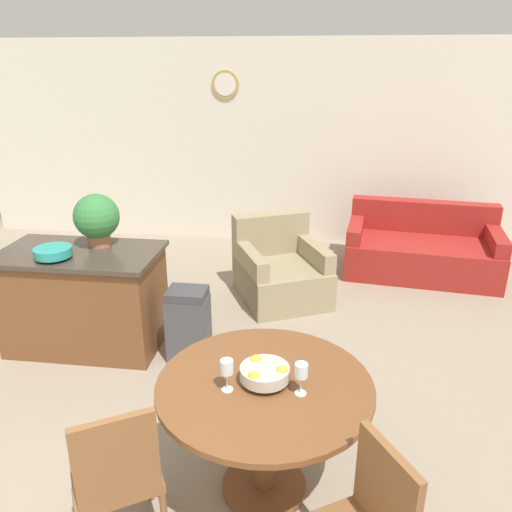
# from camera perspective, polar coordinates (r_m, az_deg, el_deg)

# --- Properties ---
(wall_back) EXTENTS (8.00, 0.09, 2.70)m
(wall_back) POSITION_cam_1_polar(r_m,az_deg,el_deg) (6.94, 0.44, 12.65)
(wall_back) COLOR silver
(wall_back) RESTS_ON ground_plane
(dining_table) EXTENTS (1.19, 1.19, 0.75)m
(dining_table) POSITION_cam_1_polar(r_m,az_deg,el_deg) (2.91, 0.98, -17.00)
(dining_table) COLOR brown
(dining_table) RESTS_ON ground_plane
(dining_chair_near_left) EXTENTS (0.58, 0.58, 0.92)m
(dining_chair_near_left) POSITION_cam_1_polar(r_m,az_deg,el_deg) (2.74, -15.67, -22.69)
(dining_chair_near_left) COLOR brown
(dining_chair_near_left) RESTS_ON ground_plane
(fruit_bowl) EXTENTS (0.27, 0.27, 0.12)m
(fruit_bowl) POSITION_cam_1_polar(r_m,az_deg,el_deg) (2.77, 0.99, -13.19)
(fruit_bowl) COLOR #B7B29E
(fruit_bowl) RESTS_ON dining_table
(wine_glass_left) EXTENTS (0.07, 0.07, 0.18)m
(wine_glass_left) POSITION_cam_1_polar(r_m,az_deg,el_deg) (2.68, -3.36, -12.70)
(wine_glass_left) COLOR silver
(wine_glass_left) RESTS_ON dining_table
(wine_glass_right) EXTENTS (0.07, 0.07, 0.18)m
(wine_glass_right) POSITION_cam_1_polar(r_m,az_deg,el_deg) (2.66, 5.20, -13.06)
(wine_glass_right) COLOR silver
(wine_glass_right) RESTS_ON dining_table
(kitchen_island) EXTENTS (1.36, 0.77, 0.90)m
(kitchen_island) POSITION_cam_1_polar(r_m,az_deg,el_deg) (4.64, -19.00, -4.64)
(kitchen_island) COLOR brown
(kitchen_island) RESTS_ON ground_plane
(teal_bowl) EXTENTS (0.30, 0.30, 0.10)m
(teal_bowl) POSITION_cam_1_polar(r_m,az_deg,el_deg) (4.36, -22.18, 0.43)
(teal_bowl) COLOR teal
(teal_bowl) RESTS_ON kitchen_island
(potted_plant) EXTENTS (0.39, 0.39, 0.46)m
(potted_plant) POSITION_cam_1_polar(r_m,az_deg,el_deg) (4.49, -17.74, 4.16)
(potted_plant) COLOR #A36642
(potted_plant) RESTS_ON kitchen_island
(trash_bin) EXTENTS (0.34, 0.28, 0.64)m
(trash_bin) POSITION_cam_1_polar(r_m,az_deg,el_deg) (4.30, -7.71, -7.72)
(trash_bin) COLOR #47474C
(trash_bin) RESTS_ON ground_plane
(couch) EXTENTS (1.85, 1.18, 0.80)m
(couch) POSITION_cam_1_polar(r_m,az_deg,el_deg) (6.33, 18.36, 0.67)
(couch) COLOR maroon
(couch) RESTS_ON ground_plane
(armchair) EXTENTS (1.16, 1.21, 0.85)m
(armchair) POSITION_cam_1_polar(r_m,az_deg,el_deg) (5.37, 2.75, -1.79)
(armchair) COLOR #998966
(armchair) RESTS_ON ground_plane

